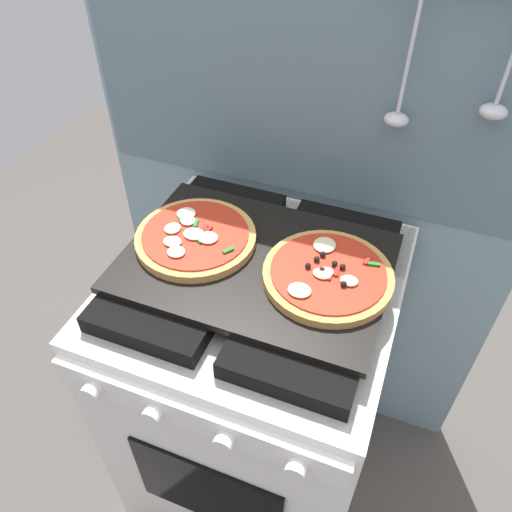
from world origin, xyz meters
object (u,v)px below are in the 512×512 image
object	(u,v)px
pizza_left	(195,237)
baking_tray	(256,262)
pizza_right	(327,275)
stove	(256,386)

from	to	relation	value
pizza_left	baking_tray	bearing A→B (deg)	-2.99
pizza_right	baking_tray	bearing A→B (deg)	179.78
baking_tray	pizza_right	world-z (taller)	pizza_right
stove	pizza_right	xyz separation A→B (m)	(0.15, 0.00, 0.48)
stove	pizza_left	xyz separation A→B (m)	(-0.14, 0.01, 0.48)
pizza_left	pizza_right	distance (m)	0.29
baking_tray	pizza_right	bearing A→B (deg)	-0.22
pizza_left	pizza_right	xyz separation A→B (m)	(0.29, -0.01, -0.00)
stove	baking_tray	bearing A→B (deg)	90.00
pizza_right	pizza_left	bearing A→B (deg)	178.44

